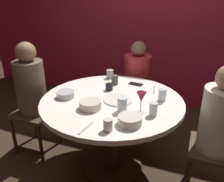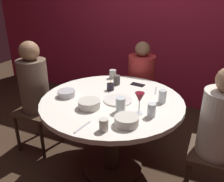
# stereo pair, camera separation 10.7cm
# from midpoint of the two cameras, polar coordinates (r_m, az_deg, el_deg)

# --- Properties ---
(ground_plane) EXTENTS (8.00, 8.00, 0.00)m
(ground_plane) POSITION_cam_midpoint_polar(r_m,az_deg,el_deg) (2.52, -1.28, -17.80)
(ground_plane) COLOR #382619
(back_wall) EXTENTS (6.00, 0.10, 2.60)m
(back_wall) POSITION_cam_midpoint_polar(r_m,az_deg,el_deg) (3.58, 9.47, 17.23)
(back_wall) COLOR maroon
(back_wall) RESTS_ON ground
(dining_table) EXTENTS (1.27, 1.27, 0.76)m
(dining_table) POSITION_cam_midpoint_polar(r_m,az_deg,el_deg) (2.18, -1.42, -5.99)
(dining_table) COLOR silver
(dining_table) RESTS_ON ground
(seated_diner_left) EXTENTS (0.40, 0.40, 1.21)m
(seated_diner_left) POSITION_cam_midpoint_polar(r_m,az_deg,el_deg) (2.56, -20.17, 0.75)
(seated_diner_left) COLOR #3F2D1E
(seated_diner_left) RESTS_ON ground
(seated_diner_back) EXTENTS (0.40, 0.40, 1.11)m
(seated_diner_back) POSITION_cam_midpoint_polar(r_m,az_deg,el_deg) (2.89, 5.08, 3.66)
(seated_diner_back) COLOR #3F2D1E
(seated_diner_back) RESTS_ON ground
(seated_diner_right) EXTENTS (0.40, 0.40, 1.17)m
(seated_diner_right) POSITION_cam_midpoint_polar(r_m,az_deg,el_deg) (2.00, 23.40, -6.69)
(seated_diner_right) COLOR #3F2D1E
(seated_diner_right) RESTS_ON ground
(candle_holder) EXTENTS (0.07, 0.07, 0.09)m
(candle_holder) POSITION_cam_midpoint_polar(r_m,az_deg,el_deg) (2.29, -2.04, 1.02)
(candle_holder) COLOR black
(candle_holder) RESTS_ON dining_table
(wine_glass) EXTENTS (0.08, 0.08, 0.18)m
(wine_glass) POSITION_cam_midpoint_polar(r_m,az_deg,el_deg) (1.83, 5.42, -1.68)
(wine_glass) COLOR silver
(wine_glass) RESTS_ON dining_table
(dinner_plate) EXTENTS (0.25, 0.25, 0.01)m
(dinner_plate) POSITION_cam_midpoint_polar(r_m,az_deg,el_deg) (2.07, 0.01, -2.18)
(dinner_plate) COLOR silver
(dinner_plate) RESTS_ON dining_table
(cell_phone) EXTENTS (0.15, 0.09, 0.01)m
(cell_phone) POSITION_cam_midpoint_polar(r_m,az_deg,el_deg) (2.44, 4.49, 1.67)
(cell_phone) COLOR black
(cell_phone) RESTS_ON dining_table
(bowl_serving_large) EXTENTS (0.16, 0.16, 0.05)m
(bowl_serving_large) POSITION_cam_midpoint_polar(r_m,az_deg,el_deg) (2.18, -12.53, -0.84)
(bowl_serving_large) COLOR #B7B7BC
(bowl_serving_large) RESTS_ON dining_table
(bowl_salad_center) EXTENTS (0.18, 0.18, 0.07)m
(bowl_salad_center) POSITION_cam_midpoint_polar(r_m,az_deg,el_deg) (1.71, 2.55, -7.09)
(bowl_salad_center) COLOR beige
(bowl_salad_center) RESTS_ON dining_table
(bowl_small_white) EXTENTS (0.18, 0.18, 0.07)m
(bowl_small_white) POSITION_cam_midpoint_polar(r_m,az_deg,el_deg) (1.95, -6.85, -3.32)
(bowl_small_white) COLOR beige
(bowl_small_white) RESTS_ON dining_table
(cup_near_candle) EXTENTS (0.08, 0.08, 0.09)m
(cup_near_candle) POSITION_cam_midpoint_polar(r_m,az_deg,el_deg) (2.60, -1.69, 4.13)
(cup_near_candle) COLOR #B2ADA3
(cup_near_candle) RESTS_ON dining_table
(cup_by_left_diner) EXTENTS (0.07, 0.07, 0.10)m
(cup_by_left_diner) POSITION_cam_midpoint_polar(r_m,az_deg,el_deg) (2.42, -0.61, 2.69)
(cup_by_left_diner) COLOR #4C4742
(cup_by_left_diner) RESTS_ON dining_table
(cup_by_right_diner) EXTENTS (0.06, 0.06, 0.11)m
(cup_by_right_diner) POSITION_cam_midpoint_polar(r_m,az_deg,el_deg) (1.84, 8.32, -4.36)
(cup_by_right_diner) COLOR silver
(cup_by_right_diner) RESTS_ON dining_table
(cup_center_front) EXTENTS (0.08, 0.08, 0.12)m
(cup_center_front) POSITION_cam_midpoint_polar(r_m,az_deg,el_deg) (1.87, 0.84, -3.32)
(cup_center_front) COLOR silver
(cup_center_front) RESTS_ON dining_table
(cup_far_edge) EXTENTS (0.07, 0.07, 0.09)m
(cup_far_edge) POSITION_cam_midpoint_polar(r_m,az_deg,el_deg) (1.64, -2.91, -8.21)
(cup_far_edge) COLOR beige
(cup_far_edge) RESTS_ON dining_table
(cup_beside_wine) EXTENTS (0.07, 0.07, 0.11)m
(cup_beside_wine) POSITION_cam_midpoint_polar(r_m,az_deg,el_deg) (2.09, 10.58, -0.99)
(cup_beside_wine) COLOR silver
(cup_beside_wine) RESTS_ON dining_table
(fork_near_plate) EXTENTS (0.04, 0.18, 0.01)m
(fork_near_plate) POSITION_cam_midpoint_polar(r_m,az_deg,el_deg) (1.70, -7.98, -8.86)
(fork_near_plate) COLOR #B7B7BC
(fork_near_plate) RESTS_ON dining_table
(knife_near_plate) EXTENTS (0.05, 0.18, 0.01)m
(knife_near_plate) POSITION_cam_midpoint_polar(r_m,az_deg,el_deg) (2.33, 8.88, 0.36)
(knife_near_plate) COLOR #B7B7BC
(knife_near_plate) RESTS_ON dining_table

